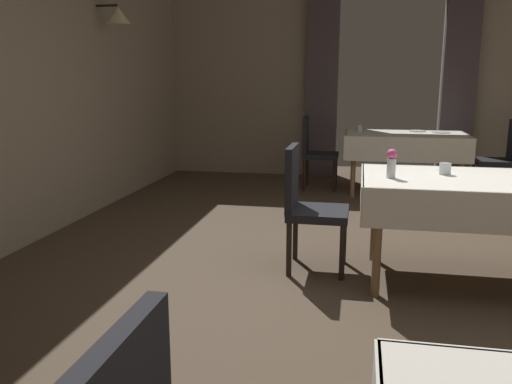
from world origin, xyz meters
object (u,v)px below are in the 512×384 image
object	(u,v)px
chair_mid_left	(307,202)
chair_far_left	(315,149)
dining_table_far	(405,141)
glass_mid_b	(445,169)
chair_far_right	(502,155)
plate_far_a	(417,131)
glass_far_c	(359,128)
plate_far_b	(441,132)
flower_vase_mid	(392,162)
dining_table_mid	(472,191)

from	to	relation	value
chair_mid_left	chair_far_left	world-z (taller)	same
dining_table_far	glass_mid_b	size ratio (longest dim) A/B	17.97
chair_far_left	glass_mid_b	distance (m)	3.19
chair_far_right	plate_far_a	world-z (taller)	chair_far_right
plate_far_a	glass_far_c	xyz separation A→B (m)	(-0.73, -0.22, 0.04)
plate_far_b	glass_far_c	distance (m)	1.00
glass_mid_b	glass_far_c	bearing A→B (deg)	101.81
chair_far_right	plate_far_a	xyz separation A→B (m)	(-0.95, 0.33, 0.24)
plate_far_b	flower_vase_mid	bearing A→B (deg)	-103.28
chair_far_left	dining_table_far	bearing A→B (deg)	-4.62
dining_table_mid	plate_far_b	distance (m)	3.14
dining_table_mid	plate_far_a	distance (m)	3.25
chair_mid_left	glass_mid_b	distance (m)	1.00
glass_mid_b	plate_far_a	xyz separation A→B (m)	(0.12, 3.14, -0.03)
glass_far_c	plate_far_a	bearing A→B (deg)	17.11
glass_mid_b	dining_table_far	bearing A→B (deg)	90.94
chair_mid_left	plate_far_b	world-z (taller)	chair_mid_left
plate_far_a	chair_far_left	bearing A→B (deg)	-171.48
dining_table_far	flower_vase_mid	size ratio (longest dim) A/B	7.39
dining_table_mid	dining_table_far	world-z (taller)	same
chair_far_right	chair_far_left	distance (m)	2.24
chair_mid_left	plate_far_a	size ratio (longest dim) A/B	4.41
dining_table_far	glass_mid_b	bearing A→B (deg)	-89.06
chair_mid_left	flower_vase_mid	world-z (taller)	flower_vase_mid
chair_far_left	plate_far_a	world-z (taller)	chair_far_left
flower_vase_mid	glass_mid_b	size ratio (longest dim) A/B	2.43
glass_mid_b	plate_far_b	size ratio (longest dim) A/B	0.36
dining_table_mid	flower_vase_mid	xyz separation A→B (m)	(-0.55, -0.11, 0.20)
chair_far_right	plate_far_a	distance (m)	1.04
flower_vase_mid	plate_far_b	xyz separation A→B (m)	(0.76, 3.24, -0.10)
dining_table_mid	chair_far_left	world-z (taller)	chair_far_left
chair_far_right	dining_table_mid	bearing A→B (deg)	-107.17
dining_table_mid	dining_table_far	distance (m)	2.97
dining_table_mid	chair_far_left	size ratio (longest dim) A/B	1.60
dining_table_mid	chair_far_right	world-z (taller)	chair_far_right
plate_far_a	chair_mid_left	bearing A→B (deg)	-108.66
dining_table_mid	chair_mid_left	world-z (taller)	chair_mid_left
dining_table_mid	flower_vase_mid	size ratio (longest dim) A/B	7.50
dining_table_mid	chair_far_left	bearing A→B (deg)	113.58
chair_far_right	chair_far_left	world-z (taller)	same
dining_table_far	chair_mid_left	bearing A→B (deg)	-107.44
flower_vase_mid	glass_mid_b	distance (m)	0.44
plate_far_a	glass_mid_b	bearing A→B (deg)	-92.12
dining_table_mid	glass_mid_b	xyz separation A→B (m)	(-0.17, 0.10, 0.13)
dining_table_mid	chair_mid_left	distance (m)	1.14
chair_far_left	glass_far_c	xyz separation A→B (m)	(0.55, -0.03, 0.28)
plate_far_a	flower_vase_mid	bearing A→B (deg)	-98.40
glass_mid_b	flower_vase_mid	bearing A→B (deg)	-151.18
chair_mid_left	plate_far_b	size ratio (longest dim) A/B	4.09
flower_vase_mid	glass_far_c	bearing A→B (deg)	94.24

